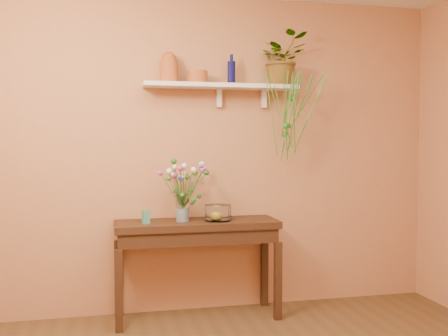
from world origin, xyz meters
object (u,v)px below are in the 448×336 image
(terracotta_jug, at_px, (169,68))
(glass_vase, at_px, (182,210))
(sideboard, at_px, (197,235))
(spider_plant, at_px, (282,59))
(glass_bowl, at_px, (218,213))
(bouquet, at_px, (186,177))
(blue_bottle, at_px, (231,72))

(terracotta_jug, xyz_separation_m, glass_vase, (0.09, -0.10, -1.15))
(sideboard, bearing_deg, spider_plant, 7.87)
(glass_bowl, bearing_deg, bouquet, 175.81)
(sideboard, height_order, blue_bottle, blue_bottle)
(spider_plant, distance_m, bouquet, 1.31)
(bouquet, distance_m, glass_bowl, 0.40)
(terracotta_jug, relative_size, bouquet, 0.60)
(blue_bottle, bearing_deg, sideboard, -160.88)
(glass_bowl, bearing_deg, glass_vase, 174.56)
(spider_plant, height_order, bouquet, spider_plant)
(blue_bottle, relative_size, glass_bowl, 1.16)
(terracotta_jug, height_order, spider_plant, spider_plant)
(terracotta_jug, xyz_separation_m, spider_plant, (0.97, 0.00, 0.10))
(spider_plant, bearing_deg, bouquet, -172.46)
(spider_plant, relative_size, bouquet, 1.07)
(blue_bottle, distance_m, spider_plant, 0.46)
(spider_plant, bearing_deg, glass_vase, -173.21)
(blue_bottle, bearing_deg, glass_vase, -165.91)
(blue_bottle, relative_size, bouquet, 0.60)
(glass_vase, xyz_separation_m, glass_bowl, (0.29, -0.03, -0.04))
(terracotta_jug, bearing_deg, blue_bottle, 0.52)
(sideboard, bearing_deg, glass_vase, 179.78)
(sideboard, xyz_separation_m, glass_vase, (-0.12, 0.00, 0.21))
(bouquet, height_order, glass_bowl, bouquet)
(glass_vase, bearing_deg, blue_bottle, 14.09)
(glass_vase, bearing_deg, sideboard, -0.22)
(glass_vase, xyz_separation_m, bouquet, (0.03, -0.01, 0.27))
(sideboard, bearing_deg, bouquet, -175.17)
(spider_plant, height_order, glass_bowl, spider_plant)
(spider_plant, height_order, glass_vase, spider_plant)
(sideboard, relative_size, glass_bowl, 6.19)
(spider_plant, relative_size, glass_vase, 1.99)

